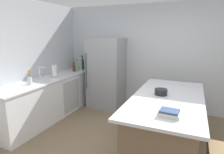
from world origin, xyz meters
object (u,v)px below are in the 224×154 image
Objects in this scene: flower_vase at (30,80)px; syrup_bottle at (74,68)px; sink_faucet at (40,73)px; paper_towel_roll at (54,71)px; olive_oil_bottle at (74,65)px; refrigerator at (106,73)px; cookbook_stack at (169,113)px; wine_bottle at (83,64)px; soda_bottle at (81,64)px; mixing_bowl at (161,92)px; gin_bottle at (77,66)px; kitchen_island at (166,123)px.

flower_vase is 1.13× the size of syrup_bottle.
paper_towel_roll reaches higher than sink_faucet.
sink_faucet is 1.18× the size of syrup_bottle.
olive_oil_bottle is 0.25m from syrup_bottle.
paper_towel_roll is 0.94m from olive_oil_bottle.
cookbook_stack is at bearing -49.51° from refrigerator.
olive_oil_bottle is (-0.03, 1.29, -0.03)m from sink_faucet.
wine_bottle is 0.10m from soda_bottle.
olive_oil_bottle reaches higher than paper_towel_roll.
mixing_bowl is at bearing -26.97° from olive_oil_bottle.
cookbook_stack is 0.84m from mixing_bowl.
syrup_bottle is (0.14, -0.20, -0.03)m from olive_oil_bottle.
soda_bottle is at bearing -89.73° from wine_bottle.
mixing_bowl is at bearing -8.70° from paper_towel_roll.
paper_towel_roll and gin_bottle have the same top height.
olive_oil_bottle reaches higher than sink_faucet.
kitchen_island is 8.67× the size of cookbook_stack.
olive_oil_bottle is at bearing 91.25° from sink_faucet.
sink_faucet is 0.96× the size of paper_towel_roll.
refrigerator is at bearing 1.23° from olive_oil_bottle.
wine_bottle reaches higher than cookbook_stack.
soda_bottle is 0.19m from gin_bottle.
wine_bottle is 0.39m from syrup_bottle.
refrigerator is 5.71× the size of gin_bottle.
paper_towel_roll is 1.22× the size of syrup_bottle.
kitchen_island is 0.90m from cookbook_stack.
soda_bottle is 1.22× the size of gin_bottle.
mixing_bowl is at bearing -0.41° from sink_faucet.
paper_towel_roll is at bearing -92.61° from syrup_bottle.
flower_vase is at bearing 170.34° from cookbook_stack.
olive_oil_bottle is at bearing 96.53° from paper_towel_roll.
wine_bottle is 0.25m from olive_oil_bottle.
syrup_bottle is (0.03, 0.73, -0.03)m from paper_towel_roll.
wine_bottle is 1.01× the size of soda_bottle.
sink_faucet reaches higher than cookbook_stack.
kitchen_island is at bearing -26.87° from olive_oil_bottle.
flower_vase is (0.07, -0.36, -0.06)m from sink_faucet.
kitchen_island is 1.25× the size of refrigerator.
olive_oil_bottle reaches higher than cookbook_stack.
sink_faucet reaches higher than flower_vase.
cookbook_stack is at bearing -23.69° from paper_towel_roll.
syrup_bottle reaches higher than cookbook_stack.
paper_towel_roll reaches higher than cookbook_stack.
paper_towel_roll is (-0.87, -0.95, 0.15)m from refrigerator.
sink_faucet is 2.54m from mixing_bowl.
wine_bottle is (0.06, 1.11, 0.02)m from paper_towel_roll.
syrup_bottle is at bearing -95.17° from soda_bottle.
cookbook_stack is at bearing -74.16° from mixing_bowl.
refrigerator is 2.07m from mixing_bowl.
flower_vase is at bearing -79.09° from sink_faucet.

